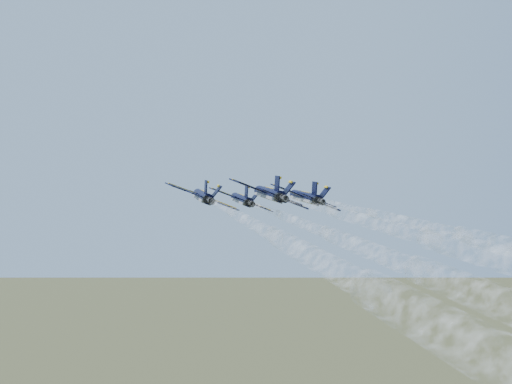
# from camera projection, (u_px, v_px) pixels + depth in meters

# --- Properties ---
(jet_lead) EXTENTS (13.70, 19.65, 6.11)m
(jet_lead) POSITION_uv_depth(u_px,v_px,m) (241.00, 200.00, 123.64)
(jet_lead) COLOR black
(jet_left) EXTENTS (13.70, 19.65, 6.11)m
(jet_left) POSITION_uv_depth(u_px,v_px,m) (203.00, 196.00, 109.04)
(jet_left) COLOR black
(jet_right) EXTENTS (13.70, 19.65, 6.11)m
(jet_right) POSITION_uv_depth(u_px,v_px,m) (305.00, 197.00, 112.54)
(jet_right) COLOR black
(jet_slot) EXTENTS (13.70, 19.65, 6.11)m
(jet_slot) POSITION_uv_depth(u_px,v_px,m) (269.00, 194.00, 99.48)
(jet_slot) COLOR black
(smoke_trail_lead) EXTENTS (33.47, 88.23, 3.11)m
(smoke_trail_lead) POSITION_uv_depth(u_px,v_px,m) (392.00, 171.00, 56.96)
(smoke_trail_lead) COLOR white
(smoke_trail_left) EXTENTS (33.47, 88.23, 3.11)m
(smoke_trail_left) POSITION_uv_depth(u_px,v_px,m) (344.00, 154.00, 42.36)
(smoke_trail_left) COLOR white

